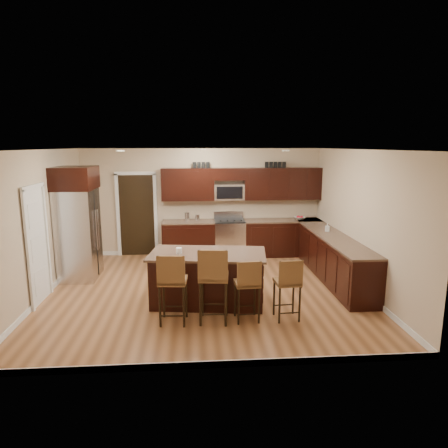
{
  "coord_description": "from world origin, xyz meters",
  "views": [
    {
      "loc": [
        -0.19,
        -7.35,
        2.78
      ],
      "look_at": [
        0.39,
        0.4,
        1.24
      ],
      "focal_mm": 32.0,
      "sensor_mm": 36.0,
      "label": 1
    }
  ],
  "objects": [
    {
      "name": "ceiling",
      "position": [
        0.0,
        0.0,
        2.7
      ],
      "size": [
        6.0,
        6.0,
        0.0
      ],
      "primitive_type": "plane",
      "rotation": [
        3.14,
        0.0,
        0.0
      ],
      "color": "silver",
      "rests_on": "wall_back"
    },
    {
      "name": "stool_right",
      "position": [
        0.63,
        -1.41,
        0.64
      ],
      "size": [
        0.41,
        0.41,
        1.03
      ],
      "rotation": [
        0.0,
        0.0,
        0.07
      ],
      "color": "brown",
      "rests_on": "floor"
    },
    {
      "name": "stool_left",
      "position": [
        -0.55,
        -1.42,
        0.72
      ],
      "size": [
        0.46,
        0.46,
        1.15
      ],
      "rotation": [
        0.0,
        0.0,
        -0.08
      ],
      "color": "brown",
      "rests_on": "floor"
    },
    {
      "name": "wall_right",
      "position": [
        3.0,
        0.0,
        1.35
      ],
      "size": [
        0.0,
        5.5,
        5.5
      ],
      "primitive_type": "plane",
      "rotation": [
        1.57,
        0.0,
        -1.57
      ],
      "color": "#C4AD8D",
      "rests_on": "floor"
    },
    {
      "name": "stool_extra",
      "position": [
        1.28,
        -1.41,
        0.64
      ],
      "size": [
        0.41,
        0.41,
        1.03
      ],
      "rotation": [
        0.0,
        0.0,
        0.07
      ],
      "color": "brown",
      "rests_on": "floor"
    },
    {
      "name": "base_cabinets",
      "position": [
        1.9,
        1.45,
        0.46
      ],
      "size": [
        4.02,
        3.96,
        0.92
      ],
      "color": "black",
      "rests_on": "floor"
    },
    {
      "name": "floor",
      "position": [
        0.0,
        0.0,
        0.0
      ],
      "size": [
        6.0,
        6.0,
        0.0
      ],
      "primitive_type": "plane",
      "color": "#9B653D",
      "rests_on": "ground"
    },
    {
      "name": "upper_cabinets",
      "position": [
        1.04,
        2.58,
        1.84
      ],
      "size": [
        4.0,
        0.33,
        0.8
      ],
      "color": "black",
      "rests_on": "wall_back"
    },
    {
      "name": "pantry_door",
      "position": [
        -2.98,
        -0.3,
        1.02
      ],
      "size": [
        0.03,
        0.8,
        2.04
      ],
      "primitive_type": "cube",
      "color": "white",
      "rests_on": "floor"
    },
    {
      "name": "floor_mat",
      "position": [
        0.47,
        1.56,
        0.01
      ],
      "size": [
        1.03,
        0.74,
        0.01
      ],
      "primitive_type": "cube",
      "rotation": [
        0.0,
        0.0,
        -0.09
      ],
      "color": "brown",
      "rests_on": "floor"
    },
    {
      "name": "range",
      "position": [
        0.68,
        2.45,
        0.47
      ],
      "size": [
        0.76,
        0.64,
        1.11
      ],
      "color": "silver",
      "rests_on": "floor"
    },
    {
      "name": "soap_bottle",
      "position": [
        2.7,
        1.0,
        1.01
      ],
      "size": [
        0.09,
        0.1,
        0.18
      ],
      "primitive_type": "imported",
      "rotation": [
        0.0,
        0.0,
        -0.17
      ],
      "color": "#B2B2B2",
      "rests_on": "base_cabinets"
    },
    {
      "name": "wall_left",
      "position": [
        -3.0,
        0.0,
        1.35
      ],
      "size": [
        0.0,
        5.5,
        5.5
      ],
      "primitive_type": "plane",
      "rotation": [
        1.57,
        0.0,
        1.57
      ],
      "color": "#C4AD8D",
      "rests_on": "floor"
    },
    {
      "name": "fruit_bowl",
      "position": [
        2.47,
        2.45,
        0.95
      ],
      "size": [
        0.29,
        0.29,
        0.07
      ],
      "primitive_type": "imported",
      "rotation": [
        0.0,
        0.0,
        0.05
      ],
      "color": "silver",
      "rests_on": "base_cabinets"
    },
    {
      "name": "doorway",
      "position": [
        -1.65,
        2.73,
        1.03
      ],
      "size": [
        0.85,
        0.03,
        2.06
      ],
      "primitive_type": "cube",
      "color": "black",
      "rests_on": "floor"
    },
    {
      "name": "island",
      "position": [
        0.03,
        -0.57,
        0.43
      ],
      "size": [
        2.14,
        1.32,
        0.92
      ],
      "rotation": [
        0.0,
        0.0,
        -0.13
      ],
      "color": "black",
      "rests_on": "floor"
    },
    {
      "name": "canister_short",
      "position": [
        -0.13,
        2.45,
        1.0
      ],
      "size": [
        0.11,
        0.11,
        0.16
      ],
      "primitive_type": "cylinder",
      "color": "silver",
      "rests_on": "base_cabinets"
    },
    {
      "name": "wall_back",
      "position": [
        0.0,
        2.75,
        1.35
      ],
      "size": [
        6.0,
        0.0,
        6.0
      ],
      "primitive_type": "plane",
      "rotation": [
        1.57,
        0.0,
        0.0
      ],
      "color": "#C4AD8D",
      "rests_on": "floor"
    },
    {
      "name": "refrigerator",
      "position": [
        -2.62,
        1.0,
        1.2
      ],
      "size": [
        0.79,
        1.0,
        2.35
      ],
      "color": "silver",
      "rests_on": "floor"
    },
    {
      "name": "island_jar",
      "position": [
        -0.47,
        -0.57,
        0.97
      ],
      "size": [
        0.1,
        0.1,
        0.1
      ],
      "primitive_type": "cylinder",
      "color": "white",
      "rests_on": "island"
    },
    {
      "name": "letter_decor",
      "position": [
        0.9,
        2.58,
        2.29
      ],
      "size": [
        2.2,
        0.03,
        0.15
      ],
      "primitive_type": null,
      "color": "black",
      "rests_on": "upper_cabinets"
    },
    {
      "name": "microwave",
      "position": [
        0.68,
        2.6,
        1.62
      ],
      "size": [
        0.76,
        0.31,
        0.4
      ],
      "primitive_type": "cube",
      "color": "silver",
      "rests_on": "upper_cabinets"
    },
    {
      "name": "stool_mid",
      "position": [
        0.08,
        -1.42,
        0.77
      ],
      "size": [
        0.5,
        0.5,
        1.23
      ],
      "rotation": [
        0.0,
        0.0,
        -0.11
      ],
      "color": "brown",
      "rests_on": "floor"
    },
    {
      "name": "canister_tall",
      "position": [
        -0.38,
        2.45,
        1.03
      ],
      "size": [
        0.12,
        0.12,
        0.22
      ],
      "primitive_type": "cylinder",
      "color": "silver",
      "rests_on": "base_cabinets"
    }
  ]
}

